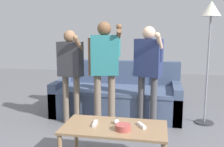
{
  "coord_description": "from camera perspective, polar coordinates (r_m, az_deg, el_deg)",
  "views": [
    {
      "loc": [
        0.54,
        -2.62,
        1.45
      ],
      "look_at": [
        -0.05,
        0.43,
        0.91
      ],
      "focal_mm": 41.02,
      "sensor_mm": 36.0,
      "label": 1
    }
  ],
  "objects": [
    {
      "name": "couch",
      "position": [
        4.44,
        1.2,
        -5.18
      ],
      "size": [
        2.12,
        0.92,
        0.9
      ],
      "color": "#475675",
      "rests_on": "ground"
    },
    {
      "name": "coffee_table",
      "position": [
        2.75,
        0.55,
        -12.67
      ],
      "size": [
        1.09,
        0.57,
        0.45
      ],
      "color": "#997551",
      "rests_on": "ground"
    },
    {
      "name": "snack_bowl",
      "position": [
        2.63,
        2.48,
        -11.89
      ],
      "size": [
        0.16,
        0.16,
        0.06
      ],
      "primitive_type": "cylinder",
      "color": "#B24C47",
      "rests_on": "coffee_table"
    },
    {
      "name": "game_remote_nunchuk",
      "position": [
        2.8,
        0.99,
        -10.64
      ],
      "size": [
        0.06,
        0.09,
        0.05
      ],
      "color": "white",
      "rests_on": "coffee_table"
    },
    {
      "name": "floor_lamp",
      "position": [
        4.09,
        21.1,
        10.77
      ],
      "size": [
        0.29,
        0.29,
        1.86
      ],
      "color": "#2D2D33",
      "rests_on": "ground"
    },
    {
      "name": "player_left",
      "position": [
        3.89,
        -9.25,
        1.63
      ],
      "size": [
        0.42,
        0.35,
        1.44
      ],
      "color": "#756656",
      "rests_on": "ground"
    },
    {
      "name": "player_center",
      "position": [
        3.62,
        -1.69,
        2.35
      ],
      "size": [
        0.49,
        0.3,
        1.56
      ],
      "color": "#756656",
      "rests_on": "ground"
    },
    {
      "name": "player_right",
      "position": [
        3.71,
        8.05,
        1.79
      ],
      "size": [
        0.42,
        0.42,
        1.49
      ],
      "color": "#47474C",
      "rests_on": "ground"
    },
    {
      "name": "game_remote_wand_near",
      "position": [
        2.73,
        6.61,
        -11.41
      ],
      "size": [
        0.11,
        0.15,
        0.03
      ],
      "color": "white",
      "rests_on": "coffee_table"
    },
    {
      "name": "game_remote_wand_far",
      "position": [
        2.77,
        -3.79,
        -11.05
      ],
      "size": [
        0.05,
        0.16,
        0.03
      ],
      "color": "white",
      "rests_on": "coffee_table"
    }
  ]
}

